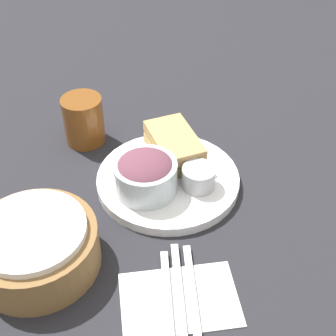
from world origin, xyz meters
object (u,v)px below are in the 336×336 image
object	(u,v)px
dressing_cup	(199,177)
bread_basket	(35,247)
sandwich	(174,146)
plate	(168,180)
salad_bowl	(145,174)
knife	(179,297)
spoon	(167,298)
drink_glass	(84,120)
fork	(191,296)

from	to	relation	value
dressing_cup	bread_basket	distance (m)	0.31
sandwich	dressing_cup	xyz separation A→B (m)	(-0.09, -0.03, -0.00)
plate	salad_bowl	size ratio (longest dim) A/B	2.35
knife	spoon	xyz separation A→B (m)	(0.00, 0.02, 0.00)
sandwich	drink_glass	size ratio (longest dim) A/B	1.47
plate	spoon	size ratio (longest dim) A/B	1.57
fork	salad_bowl	bearing A→B (deg)	-164.91
salad_bowl	knife	size ratio (longest dim) A/B	0.57
salad_bowl	bread_basket	size ratio (longest dim) A/B	0.58
dressing_cup	fork	size ratio (longest dim) A/B	0.33
salad_bowl	fork	world-z (taller)	salad_bowl
plate	salad_bowl	distance (m)	0.07
dressing_cup	spoon	size ratio (longest dim) A/B	0.36
sandwich	bread_basket	bearing A→B (deg)	130.61
dressing_cup	bread_basket	xyz separation A→B (m)	(-0.12, 0.28, 0.00)
sandwich	fork	xyz separation A→B (m)	(-0.32, 0.02, -0.04)
fork	drink_glass	bearing A→B (deg)	-155.77
drink_glass	spoon	bearing A→B (deg)	-164.49
knife	salad_bowl	bearing A→B (deg)	-169.26
plate	sandwich	bearing A→B (deg)	-18.97
bread_basket	dressing_cup	bearing A→B (deg)	-66.48
plate	dressing_cup	bearing A→B (deg)	-123.23
salad_bowl	spoon	size ratio (longest dim) A/B	0.67
salad_bowl	spoon	distance (m)	0.23
salad_bowl	bread_basket	xyz separation A→B (m)	(-0.13, 0.19, -0.02)
plate	sandwich	distance (m)	0.07
sandwich	drink_glass	bearing A→B (deg)	59.33
salad_bowl	sandwich	bearing A→B (deg)	-36.50
sandwich	drink_glass	xyz separation A→B (m)	(0.10, 0.17, 0.01)
dressing_cup	spoon	world-z (taller)	dressing_cup
dressing_cup	bread_basket	size ratio (longest dim) A/B	0.31
plate	salad_bowl	world-z (taller)	salad_bowl
sandwich	spoon	bearing A→B (deg)	169.58
salad_bowl	fork	xyz separation A→B (m)	(-0.23, -0.04, -0.05)
plate	dressing_cup	world-z (taller)	dressing_cup
salad_bowl	plate	bearing A→B (deg)	-56.82
bread_basket	knife	distance (m)	0.24
bread_basket	knife	bearing A→B (deg)	-115.28
salad_bowl	drink_glass	xyz separation A→B (m)	(0.19, 0.11, -0.01)
sandwich	salad_bowl	size ratio (longest dim) A/B	1.30
plate	drink_glass	size ratio (longest dim) A/B	2.65
sandwich	bread_basket	xyz separation A→B (m)	(-0.22, 0.25, -0.00)
sandwich	fork	world-z (taller)	sandwich
dressing_cup	bread_basket	world-z (taller)	bread_basket
knife	spoon	size ratio (longest dim) A/B	1.17
sandwich	fork	distance (m)	0.32
dressing_cup	knife	world-z (taller)	dressing_cup
spoon	drink_glass	bearing A→B (deg)	-160.12
plate	fork	bearing A→B (deg)	179.62
drink_glass	spoon	world-z (taller)	drink_glass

